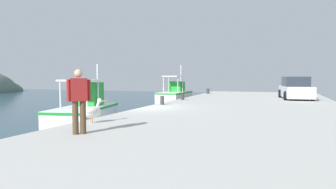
{
  "coord_description": "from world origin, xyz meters",
  "views": [
    {
      "loc": [
        -13.7,
        -6.44,
        2.35
      ],
      "look_at": [
        5.95,
        0.83,
        1.1
      ],
      "focal_mm": 31.52,
      "sensor_mm": 36.0,
      "label": 1
    }
  ],
  "objects_px": {
    "fisherman_standing": "(79,98)",
    "pelican": "(92,111)",
    "parked_car": "(296,89)",
    "mooring_bollard_nearest": "(162,100)",
    "fishing_boat_second": "(85,109)",
    "mooring_bollard_second": "(182,97)",
    "mooring_bollard_third": "(208,91)",
    "fishing_boat_third": "(175,94)"
  },
  "relations": [
    {
      "from": "fishing_boat_second",
      "to": "mooring_bollard_second",
      "type": "distance_m",
      "value": 7.04
    },
    {
      "from": "parked_car",
      "to": "mooring_bollard_second",
      "type": "bearing_deg",
      "value": 115.81
    },
    {
      "from": "pelican",
      "to": "fishing_boat_third",
      "type": "bearing_deg",
      "value": 10.27
    },
    {
      "from": "fisherman_standing",
      "to": "mooring_bollard_second",
      "type": "xyz_separation_m",
      "value": [
        12.42,
        0.98,
        -0.78
      ]
    },
    {
      "from": "pelican",
      "to": "fishing_boat_second",
      "type": "bearing_deg",
      "value": 38.55
    },
    {
      "from": "mooring_bollard_nearest",
      "to": "parked_car",
      "type": "bearing_deg",
      "value": -44.82
    },
    {
      "from": "parked_car",
      "to": "mooring_bollard_nearest",
      "type": "bearing_deg",
      "value": 135.18
    },
    {
      "from": "mooring_bollard_nearest",
      "to": "mooring_bollard_second",
      "type": "height_order",
      "value": "mooring_bollard_nearest"
    },
    {
      "from": "mooring_bollard_second",
      "to": "mooring_bollard_third",
      "type": "bearing_deg",
      "value": 0.0
    },
    {
      "from": "fishing_boat_third",
      "to": "parked_car",
      "type": "bearing_deg",
      "value": -111.01
    },
    {
      "from": "pelican",
      "to": "mooring_bollard_third",
      "type": "height_order",
      "value": "pelican"
    },
    {
      "from": "fishing_boat_second",
      "to": "mooring_bollard_third",
      "type": "distance_m",
      "value": 14.39
    },
    {
      "from": "parked_car",
      "to": "mooring_bollard_third",
      "type": "bearing_deg",
      "value": 59.11
    },
    {
      "from": "mooring_bollard_nearest",
      "to": "mooring_bollard_third",
      "type": "distance_m",
      "value": 11.59
    },
    {
      "from": "pelican",
      "to": "mooring_bollard_second",
      "type": "bearing_deg",
      "value": 1.0
    },
    {
      "from": "mooring_bollard_second",
      "to": "mooring_bollard_third",
      "type": "relative_size",
      "value": 0.82
    },
    {
      "from": "fisherman_standing",
      "to": "mooring_bollard_third",
      "type": "relative_size",
      "value": 3.75
    },
    {
      "from": "pelican",
      "to": "parked_car",
      "type": "height_order",
      "value": "parked_car"
    },
    {
      "from": "fishing_boat_third",
      "to": "mooring_bollard_third",
      "type": "bearing_deg",
      "value": -83.42
    },
    {
      "from": "fishing_boat_second",
      "to": "parked_car",
      "type": "relative_size",
      "value": 1.26
    },
    {
      "from": "mooring_bollard_second",
      "to": "mooring_bollard_nearest",
      "type": "bearing_deg",
      "value": 180.0
    },
    {
      "from": "pelican",
      "to": "mooring_bollard_third",
      "type": "relative_size",
      "value": 2.0
    },
    {
      "from": "fisherman_standing",
      "to": "mooring_bollard_third",
      "type": "bearing_deg",
      "value": 2.77
    },
    {
      "from": "fisherman_standing",
      "to": "pelican",
      "type": "bearing_deg",
      "value": 24.34
    },
    {
      "from": "fishing_boat_second",
      "to": "pelican",
      "type": "bearing_deg",
      "value": -141.45
    },
    {
      "from": "fisherman_standing",
      "to": "fishing_boat_third",
      "type": "bearing_deg",
      "value": 11.6
    },
    {
      "from": "pelican",
      "to": "fisherman_standing",
      "type": "height_order",
      "value": "fisherman_standing"
    },
    {
      "from": "mooring_bollard_third",
      "to": "fishing_boat_third",
      "type": "bearing_deg",
      "value": 96.58
    },
    {
      "from": "mooring_bollard_second",
      "to": "fisherman_standing",
      "type": "bearing_deg",
      "value": -175.49
    },
    {
      "from": "fishing_boat_second",
      "to": "mooring_bollard_second",
      "type": "bearing_deg",
      "value": -28.96
    },
    {
      "from": "parked_car",
      "to": "fishing_boat_third",
      "type": "bearing_deg",
      "value": 68.99
    },
    {
      "from": "fishing_boat_second",
      "to": "pelican",
      "type": "xyz_separation_m",
      "value": [
        -4.51,
        -3.59,
        0.53
      ]
    },
    {
      "from": "mooring_bollard_second",
      "to": "fishing_boat_third",
      "type": "bearing_deg",
      "value": 22.56
    },
    {
      "from": "pelican",
      "to": "mooring_bollard_nearest",
      "type": "bearing_deg",
      "value": 1.55
    },
    {
      "from": "parked_car",
      "to": "mooring_bollard_nearest",
      "type": "distance_m",
      "value": 10.26
    },
    {
      "from": "fishing_boat_second",
      "to": "pelican",
      "type": "relative_size",
      "value": 5.76
    },
    {
      "from": "fishing_boat_third",
      "to": "mooring_bollard_nearest",
      "type": "bearing_deg",
      "value": -164.58
    },
    {
      "from": "pelican",
      "to": "fisherman_standing",
      "type": "bearing_deg",
      "value": -155.66
    },
    {
      "from": "fishing_boat_third",
      "to": "mooring_bollard_nearest",
      "type": "height_order",
      "value": "fishing_boat_third"
    },
    {
      "from": "parked_car",
      "to": "mooring_bollard_third",
      "type": "relative_size",
      "value": 9.14
    },
    {
      "from": "fishing_boat_third",
      "to": "fishing_boat_second",
      "type": "bearing_deg",
      "value": 178.71
    },
    {
      "from": "fishing_boat_third",
      "to": "mooring_bollard_nearest",
      "type": "relative_size",
      "value": 9.99
    }
  ]
}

